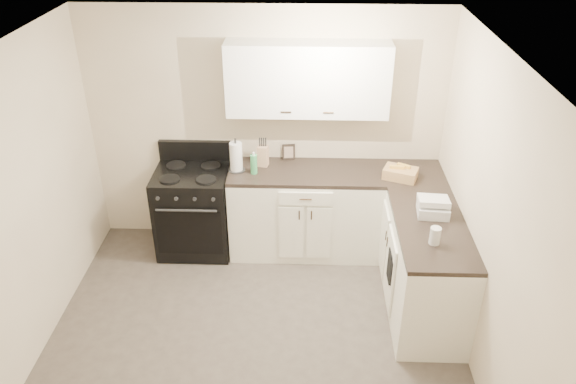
{
  "coord_description": "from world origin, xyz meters",
  "views": [
    {
      "loc": [
        0.41,
        -3.47,
        3.56
      ],
      "look_at": [
        0.27,
        0.85,
        1.07
      ],
      "focal_mm": 35.0,
      "sensor_mm": 36.0,
      "label": 1
    }
  ],
  "objects_px": {
    "paper_towel": "(236,157)",
    "countertop_grill": "(433,209)",
    "stove": "(194,211)",
    "wicker_basket": "(400,173)",
    "knife_block": "(263,156)"
  },
  "relations": [
    {
      "from": "paper_towel",
      "to": "countertop_grill",
      "type": "distance_m",
      "value": 1.96
    },
    {
      "from": "stove",
      "to": "wicker_basket",
      "type": "height_order",
      "value": "wicker_basket"
    },
    {
      "from": "countertop_grill",
      "to": "stove",
      "type": "bearing_deg",
      "value": 166.56
    },
    {
      "from": "wicker_basket",
      "to": "stove",
      "type": "bearing_deg",
      "value": 177.41
    },
    {
      "from": "wicker_basket",
      "to": "countertop_grill",
      "type": "xyz_separation_m",
      "value": [
        0.19,
        -0.65,
        -0.0
      ]
    },
    {
      "from": "knife_block",
      "to": "paper_towel",
      "type": "distance_m",
      "value": 0.29
    },
    {
      "from": "stove",
      "to": "wicker_basket",
      "type": "relative_size",
      "value": 2.89
    },
    {
      "from": "stove",
      "to": "knife_block",
      "type": "distance_m",
      "value": 0.94
    },
    {
      "from": "paper_towel",
      "to": "knife_block",
      "type": "bearing_deg",
      "value": 24.19
    },
    {
      "from": "countertop_grill",
      "to": "knife_block",
      "type": "bearing_deg",
      "value": 155.24
    },
    {
      "from": "paper_towel",
      "to": "countertop_grill",
      "type": "relative_size",
      "value": 1.13
    },
    {
      "from": "stove",
      "to": "paper_towel",
      "type": "bearing_deg",
      "value": 1.81
    },
    {
      "from": "wicker_basket",
      "to": "countertop_grill",
      "type": "height_order",
      "value": "wicker_basket"
    },
    {
      "from": "paper_towel",
      "to": "countertop_grill",
      "type": "xyz_separation_m",
      "value": [
        1.81,
        -0.76,
        -0.1
      ]
    },
    {
      "from": "stove",
      "to": "paper_towel",
      "type": "xyz_separation_m",
      "value": [
        0.47,
        0.01,
        0.63
      ]
    }
  ]
}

